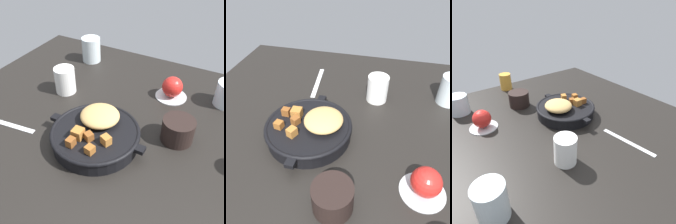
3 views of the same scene
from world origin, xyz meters
TOP-DOWN VIEW (x-y plane):
  - ground_plane at (0.00, 0.00)cm, footprint 103.36×100.97cm
  - cast_iron_skillet at (3.46, -4.95)cm, footprint 29.11×24.77cm
  - saucer_plate at (14.90, 26.07)cm, footprint 10.70×10.70cm
  - red_apple at (14.90, 26.07)cm, footprint 6.94×6.94cm
  - butter_knife at (-24.67, -11.67)cm, footprint 20.24×3.93cm
  - white_creamer_pitcher at (-18.91, 11.67)cm, footprint 7.02×7.02cm
  - coffee_mug_dark at (23.04, 6.70)cm, footprint 9.12×9.12cm

SIDE VIEW (x-z plane):
  - ground_plane at x=0.00cm, z-range -2.40..0.00cm
  - butter_knife at x=-24.67cm, z-range 0.00..0.36cm
  - saucer_plate at x=14.90cm, z-range 0.00..0.60cm
  - cast_iron_skillet at x=3.46cm, z-range -0.94..7.16cm
  - coffee_mug_dark at x=23.04cm, z-range 0.00..6.86cm
  - red_apple at x=14.90cm, z-range 0.60..7.54cm
  - white_creamer_pitcher at x=-18.91cm, z-range 0.00..9.14cm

